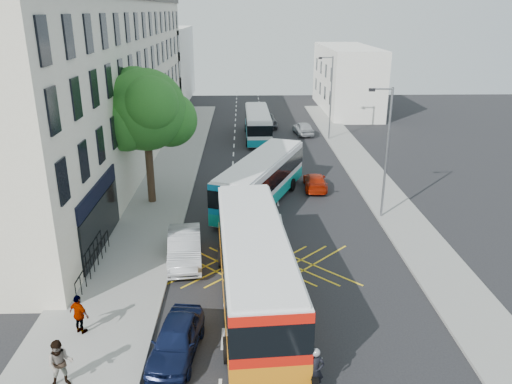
{
  "coord_description": "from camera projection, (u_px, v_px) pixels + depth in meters",
  "views": [
    {
      "loc": [
        -2.32,
        -16.65,
        12.32
      ],
      "look_at": [
        -1.58,
        10.97,
        2.2
      ],
      "focal_mm": 35.0,
      "sensor_mm": 36.0,
      "label": 1
    }
  ],
  "objects": [
    {
      "name": "parked_car_silver",
      "position": [
        185.0,
        247.0,
        25.73
      ],
      "size": [
        2.15,
        4.92,
        1.57
      ],
      "primitive_type": "imported",
      "rotation": [
        0.0,
        0.0,
        0.1
      ],
      "color": "#A5A8AD",
      "rests_on": "ground"
    },
    {
      "name": "street_tree",
      "position": [
        145.0,
        111.0,
        31.59
      ],
      "size": [
        6.3,
        5.7,
        8.8
      ],
      "color": "#382619",
      "rests_on": "pavement_left"
    },
    {
      "name": "bus_far",
      "position": [
        258.0,
        124.0,
        50.39
      ],
      "size": [
        2.61,
        10.05,
        2.82
      ],
      "rotation": [
        0.0,
        0.0,
        0.01
      ],
      "color": "silver",
      "rests_on": "ground"
    },
    {
      "name": "bus_mid",
      "position": [
        261.0,
        180.0,
        33.29
      ],
      "size": [
        6.58,
        11.26,
        3.13
      ],
      "rotation": [
        0.0,
        0.0,
        -0.39
      ],
      "color": "silver",
      "rests_on": "ground"
    },
    {
      "name": "distant_car_silver",
      "position": [
        303.0,
        128.0,
        52.04
      ],
      "size": [
        2.12,
        4.18,
        1.36
      ],
      "primitive_type": "imported",
      "rotation": [
        0.0,
        0.0,
        3.27
      ],
      "color": "#9FA2A6",
      "rests_on": "ground"
    },
    {
      "name": "ground",
      "position": [
        303.0,
        337.0,
        19.93
      ],
      "size": [
        120.0,
        120.0,
        0.0
      ],
      "primitive_type": "plane",
      "color": "black",
      "rests_on": "ground"
    },
    {
      "name": "red_hatchback",
      "position": [
        315.0,
        181.0,
        36.28
      ],
      "size": [
        1.8,
        3.97,
        1.13
      ],
      "primitive_type": "imported",
      "rotation": [
        0.0,
        0.0,
        3.08
      ],
      "color": "#B52107",
      "rests_on": "ground"
    },
    {
      "name": "railings",
      "position": [
        94.0,
        262.0,
        24.41
      ],
      "size": [
        0.08,
        5.6,
        1.14
      ],
      "primitive_type": null,
      "color": "black",
      "rests_on": "pavement_left"
    },
    {
      "name": "parked_car_blue",
      "position": [
        176.0,
        339.0,
        18.71
      ],
      "size": [
        2.09,
        4.2,
        1.37
      ],
      "primitive_type": "imported",
      "rotation": [
        0.0,
        0.0,
        -0.12
      ],
      "color": "black",
      "rests_on": "ground"
    },
    {
      "name": "pedestrian_far",
      "position": [
        79.0,
        314.0,
        19.71
      ],
      "size": [
        1.06,
        0.85,
        1.68
      ],
      "primitive_type": "imported",
      "rotation": [
        0.0,
        0.0,
        2.62
      ],
      "color": "gray",
      "rests_on": "pavement_left"
    },
    {
      "name": "bus_near",
      "position": [
        254.0,
        265.0,
        21.87
      ],
      "size": [
        3.68,
        12.33,
        3.42
      ],
      "rotation": [
        0.0,
        0.0,
        0.07
      ],
      "color": "silver",
      "rests_on": "ground"
    },
    {
      "name": "motorbike",
      "position": [
        315.0,
        372.0,
        16.77
      ],
      "size": [
        0.65,
        2.04,
        1.81
      ],
      "rotation": [
        0.0,
        0.0,
        -0.09
      ],
      "color": "black",
      "rests_on": "ground"
    },
    {
      "name": "pavement_right",
      "position": [
        387.0,
        200.0,
        34.17
      ],
      "size": [
        3.0,
        70.0,
        0.15
      ],
      "primitive_type": "cube",
      "color": "gray",
      "rests_on": "ground"
    },
    {
      "name": "terrace_main",
      "position": [
        98.0,
        83.0,
        40.24
      ],
      "size": [
        8.3,
        45.0,
        13.5
      ],
      "color": "beige",
      "rests_on": "ground"
    },
    {
      "name": "distant_car_grey",
      "position": [
        265.0,
        120.0,
        55.56
      ],
      "size": [
        2.69,
        5.28,
        1.43
      ],
      "primitive_type": "imported",
      "rotation": [
        0.0,
        0.0,
        0.06
      ],
      "color": "#3C3E43",
      "rests_on": "ground"
    },
    {
      "name": "pavement_left",
      "position": [
        152.0,
        202.0,
        33.77
      ],
      "size": [
        5.0,
        70.0,
        0.15
      ],
      "primitive_type": "cube",
      "color": "gray",
      "rests_on": "ground"
    },
    {
      "name": "pedestrian_near",
      "position": [
        60.0,
        364.0,
        16.87
      ],
      "size": [
        1.01,
        0.87,
        1.8
      ],
      "primitive_type": "imported",
      "rotation": [
        0.0,
        0.0,
        0.24
      ],
      "color": "gray",
      "rests_on": "pavement_left"
    },
    {
      "name": "lamp_far",
      "position": [
        330.0,
        94.0,
        48.53
      ],
      "size": [
        1.45,
        0.15,
        8.0
      ],
      "color": "slate",
      "rests_on": "pavement_right"
    },
    {
      "name": "building_right",
      "position": [
        346.0,
        79.0,
        63.88
      ],
      "size": [
        6.0,
        18.0,
        8.0
      ],
      "primitive_type": "cube",
      "color": "silver",
      "rests_on": "ground"
    },
    {
      "name": "lamp_near",
      "position": [
        386.0,
        147.0,
        29.76
      ],
      "size": [
        1.45,
        0.15,
        8.0
      ],
      "color": "slate",
      "rests_on": "pavement_right"
    },
    {
      "name": "terrace_far",
      "position": [
        159.0,
        65.0,
        69.48
      ],
      "size": [
        8.0,
        20.0,
        10.0
      ],
      "primitive_type": "cube",
      "color": "silver",
      "rests_on": "ground"
    }
  ]
}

